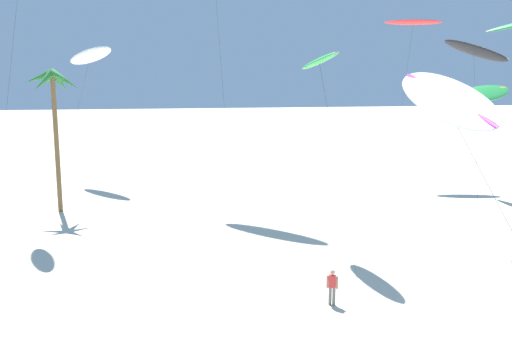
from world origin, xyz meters
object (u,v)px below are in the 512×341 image
flying_kite_1 (485,93)px  flying_kite_11 (474,50)px  flying_kite_2 (443,97)px  flying_kite_0 (319,61)px  flying_kite_4 (90,56)px  person_foreground_walker (332,286)px  flying_kite_10 (413,22)px  palm_tree_2 (54,94)px

flying_kite_1 → flying_kite_11: size_ratio=0.81×
flying_kite_2 → flying_kite_11: bearing=59.6°
flying_kite_0 → flying_kite_4: size_ratio=0.91×
flying_kite_11 → person_foreground_walker: (-16.94, -20.45, -10.64)m
flying_kite_10 → person_foreground_walker: size_ratio=9.02×
flying_kite_4 → flying_kite_11: size_ratio=0.95×
flying_kite_0 → flying_kite_4: bearing=124.2°
palm_tree_2 → flying_kite_10: flying_kite_10 is taller
flying_kite_0 → flying_kite_11: flying_kite_11 is taller
palm_tree_2 → flying_kite_10: 31.04m
flying_kite_1 → flying_kite_2: 17.37m
flying_kite_10 → flying_kite_11: bearing=-70.4°
flying_kite_1 → flying_kite_2: size_ratio=0.88×
palm_tree_2 → flying_kite_0: (16.07, -10.70, 2.12)m
flying_kite_1 → flying_kite_4: 32.79m
palm_tree_2 → flying_kite_0: 19.42m
flying_kite_1 → flying_kite_4: flying_kite_4 is taller
person_foreground_walker → flying_kite_0: bearing=80.8°
flying_kite_11 → flying_kite_10: bearing=109.6°
flying_kite_1 → flying_kite_4: bearing=143.4°
flying_kite_11 → flying_kite_2: bearing=-120.4°
flying_kite_0 → person_foreground_walker: size_ratio=7.03×
person_foreground_walker → flying_kite_4: bearing=114.5°
flying_kite_2 → flying_kite_11: size_ratio=0.92×
flying_kite_2 → person_foreground_walker: bearing=127.0°
palm_tree_2 → flying_kite_4: bearing=84.8°
flying_kite_2 → flying_kite_11: (14.16, 24.14, 2.37)m
palm_tree_2 → flying_kite_11: bearing=3.1°
flying_kite_4 → flying_kite_10: (28.35, -3.16, 2.92)m
palm_tree_2 → flying_kite_1: bearing=-16.5°
palm_tree_2 → flying_kite_2: flying_kite_2 is taller
flying_kite_0 → flying_kite_1: 11.68m
palm_tree_2 → flying_kite_0: size_ratio=0.90×
flying_kite_2 → flying_kite_11: flying_kite_11 is taller
flying_kite_1 → flying_kite_10: bearing=82.7°
flying_kite_4 → flying_kite_10: 28.67m
palm_tree_2 → flying_kite_0: bearing=-33.6°
flying_kite_0 → flying_kite_2: (1.48, -11.75, -1.36)m
person_foreground_walker → flying_kite_10: bearing=61.6°
flying_kite_10 → flying_kite_11: (2.32, -6.54, -2.58)m
flying_kite_4 → flying_kite_10: size_ratio=0.86×
flying_kite_0 → flying_kite_10: 23.41m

